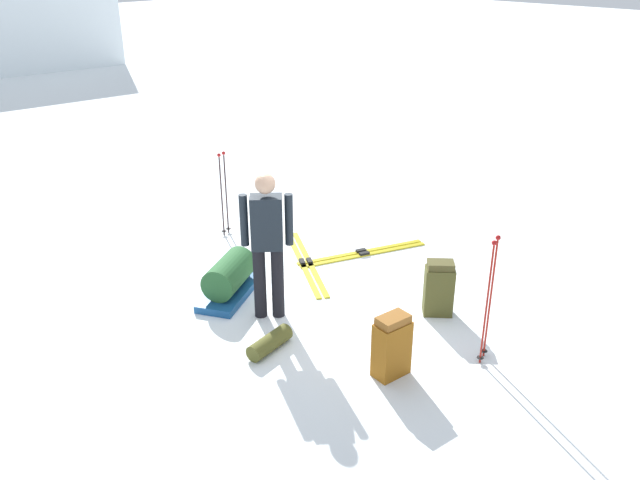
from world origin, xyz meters
TOP-DOWN VIEW (x-y plane):
  - ground_plane at (0.00, 0.00)m, footprint 80.00×80.00m
  - skier_standing at (-0.78, 0.02)m, footprint 0.45×0.41m
  - ski_pair_near at (1.16, 0.35)m, footprint 1.81×0.84m
  - ski_pair_far at (0.42, 0.69)m, footprint 1.15×1.76m
  - backpack_large_dark at (0.61, -1.29)m, footprint 0.38×0.39m
  - backpack_bright at (-0.66, -1.66)m, footprint 0.37×0.26m
  - ski_poles_planted_near at (0.20, -2.16)m, footprint 0.20×0.11m
  - ski_poles_planted_far at (0.26, 2.21)m, footprint 0.17×0.10m
  - gear_sled at (-0.82, 0.71)m, footprint 1.13×0.89m
  - sleeping_mat_rolled at (-1.24, -0.51)m, footprint 0.57×0.27m

SIDE VIEW (x-z plane):
  - ground_plane at x=0.00m, z-range 0.00..0.00m
  - ski_pair_far at x=0.42m, z-range -0.01..0.04m
  - ski_pair_near at x=1.16m, z-range -0.01..0.04m
  - sleeping_mat_rolled at x=-1.24m, z-range 0.00..0.18m
  - gear_sled at x=-0.82m, z-range -0.02..0.47m
  - backpack_large_dark at x=0.61m, z-range -0.01..0.65m
  - backpack_bright at x=-0.66m, z-range -0.01..0.65m
  - ski_poles_planted_far at x=0.26m, z-range 0.07..1.30m
  - ski_poles_planted_near at x=0.20m, z-range 0.07..1.43m
  - skier_standing at x=-0.78m, z-range 0.10..1.80m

